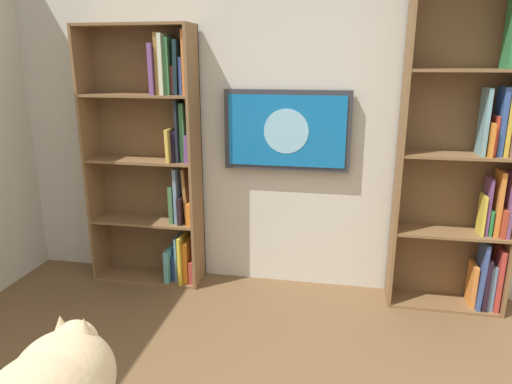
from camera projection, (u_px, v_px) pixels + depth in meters
name	position (u px, v px, depth m)	size (l,w,h in m)	color
wall_back	(294.00, 115.00, 3.43)	(4.52, 0.06, 2.70)	beige
bookshelf_left	(474.00, 160.00, 3.12)	(0.79, 0.28, 2.24)	brown
bookshelf_right	(157.00, 158.00, 3.55)	(0.87, 0.28, 1.99)	brown
wall_mounted_tv	(287.00, 131.00, 3.39)	(0.93, 0.07, 0.59)	#333338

